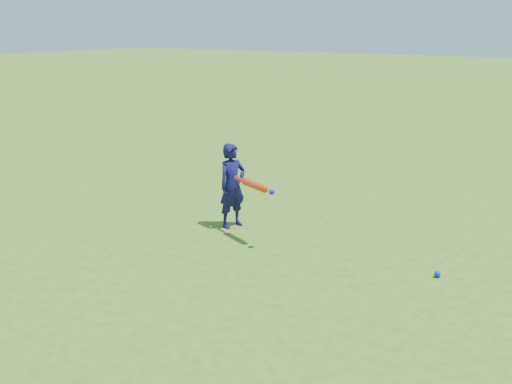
% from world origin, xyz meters
% --- Properties ---
extents(ground, '(80.00, 80.00, 0.00)m').
position_xyz_m(ground, '(0.00, 0.00, 0.00)').
color(ground, '#386518').
rests_on(ground, ground).
extents(child, '(0.34, 0.43, 1.02)m').
position_xyz_m(child, '(-0.51, -0.47, 0.51)').
color(child, '#120F46').
rests_on(child, ground).
extents(ground_ball_blue, '(0.06, 0.06, 0.06)m').
position_xyz_m(ground_ball_blue, '(1.99, -0.62, 0.03)').
color(ground_ball_blue, '#0B1FCA').
rests_on(ground_ball_blue, ground).
extents(bat_swing, '(0.69, 0.34, 0.08)m').
position_xyz_m(bat_swing, '(-0.00, -0.74, 0.65)').
color(bat_swing, red).
rests_on(bat_swing, ground).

